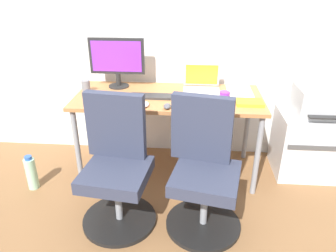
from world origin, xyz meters
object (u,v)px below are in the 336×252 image
office_chair_right (204,172)px  open_laptop (201,84)px  coffee_mug (225,97)px  side_cabinet (310,144)px  water_bottle_on_floor (31,173)px  office_chair_left (117,168)px  desktop_monitor (117,59)px  printer (319,101)px

office_chair_right → open_laptop: 0.88m
office_chair_right → coffee_mug: office_chair_right is taller
office_chair_right → side_cabinet: size_ratio=1.60×
side_cabinet → coffee_mug: 0.97m
water_bottle_on_floor → side_cabinet: bearing=10.6°
office_chair_right → side_cabinet: (0.96, 0.73, -0.14)m
water_bottle_on_floor → office_chair_left: bearing=-19.4°
office_chair_right → water_bottle_on_floor: bearing=168.6°
water_bottle_on_floor → coffee_mug: coffee_mug is taller
water_bottle_on_floor → coffee_mug: (1.58, 0.24, 0.64)m
side_cabinet → desktop_monitor: bearing=176.3°
office_chair_right → water_bottle_on_floor: office_chair_right is taller
water_bottle_on_floor → desktop_monitor: bearing=40.0°
printer → desktop_monitor: 1.75m
printer → open_laptop: size_ratio=1.29×
office_chair_left → office_chair_right: (0.61, -0.00, 0.00)m
printer → desktop_monitor: bearing=176.3°
coffee_mug → office_chair_right: bearing=-106.7°
printer → water_bottle_on_floor: printer is taller
office_chair_left → coffee_mug: bearing=34.2°
side_cabinet → desktop_monitor: desktop_monitor is taller
office_chair_left → coffee_mug: (0.77, 0.52, 0.36)m
open_laptop → coffee_mug: size_ratio=3.37×
water_bottle_on_floor → desktop_monitor: (0.66, 0.56, 0.84)m
office_chair_right → water_bottle_on_floor: (-1.42, 0.29, -0.28)m
office_chair_right → side_cabinet: bearing=37.2°
coffee_mug → printer: bearing=14.5°
side_cabinet → coffee_mug: size_ratio=6.38×
water_bottle_on_floor → desktop_monitor: 1.21m
office_chair_left → open_laptop: bearing=53.5°
open_laptop → side_cabinet: bearing=-3.8°
printer → coffee_mug: (-0.81, -0.21, 0.09)m
office_chair_right → water_bottle_on_floor: 1.48m
side_cabinet → water_bottle_on_floor: 2.43m
office_chair_left → printer: (1.57, 0.73, 0.27)m
side_cabinet → printer: printer is taller
office_chair_left → office_chair_right: size_ratio=1.00×
water_bottle_on_floor → desktop_monitor: size_ratio=0.65×
office_chair_left → desktop_monitor: desktop_monitor is taller
office_chair_right → office_chair_left: bearing=179.9°
open_laptop → office_chair_left: bearing=-126.5°
printer → side_cabinet: bearing=90.0°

